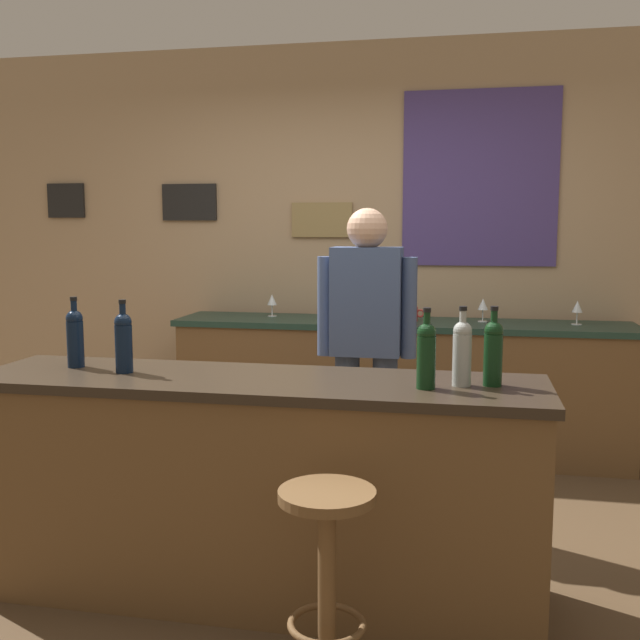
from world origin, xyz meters
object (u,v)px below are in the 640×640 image
Objects in this scene: wine_bottle_a at (75,336)px; wine_glass_b at (333,303)px; wine_bottle_b at (124,340)px; bartender at (366,340)px; wine_glass_d at (577,308)px; wine_glass_a at (272,301)px; coffee_mug at (412,314)px; wine_bottle_e at (493,351)px; wine_glass_c at (483,305)px; bar_stool at (327,555)px; wine_bottle_c at (426,353)px; wine_bottle_d at (462,351)px.

wine_glass_b is at bearing 69.14° from wine_bottle_a.
wine_glass_b is (0.51, 2.08, -0.05)m from wine_bottle_b.
bartender reaches higher than wine_glass_d.
coffee_mug is at bearing -4.00° from wine_glass_a.
wine_glass_a is 1.00× the size of wine_glass_b.
wine_glass_a is (-1.44, 2.10, -0.05)m from wine_bottle_e.
wine_bottle_a is at bearing -130.51° from wine_glass_c.
bartender is at bearing -136.61° from wine_glass_d.
coffee_mug is (-0.46, 2.03, -0.11)m from wine_bottle_e.
wine_bottle_a is 1.00× the size of wine_bottle_e.
wine_glass_b is 1.24× the size of coffee_mug.
wine_glass_c is at bearing 62.17° from bartender.
bar_stool is (0.08, -1.51, -0.48)m from bartender.
wine_bottle_a is at bearing -141.97° from bartender.
wine_glass_b is at bearing 109.21° from wine_bottle_c.
wine_glass_d is 1.05m from coffee_mug.
wine_glass_a and wine_glass_d have the same top height.
wine_bottle_c is 1.00× the size of wine_bottle_d.
wine_glass_d is (2.35, 2.03, -0.05)m from wine_bottle_a.
bartender is 5.29× the size of wine_bottle_a.
wine_bottle_c is 1.97× the size of wine_glass_b.
bartender is 1.18m from wine_glass_b.
wine_bottle_b is 1.00× the size of wine_bottle_e.
wine_glass_b is 0.99m from wine_glass_c.
wine_glass_d is (1.58, 0.02, 0.00)m from wine_glass_b.
bar_stool is at bearing -131.84° from wine_bottle_e.
wine_glass_d is (0.59, -0.03, 0.00)m from wine_glass_c.
wine_bottle_c is (1.25, -0.06, 0.00)m from wine_bottle_b.
wine_glass_b is at bearing -177.16° from wine_glass_c.
bartender is 10.45× the size of wine_glass_a.
wine_bottle_a and wine_bottle_e have the same top height.
wine_bottle_b reaches higher than wine_glass_b.
wine_glass_b and wine_glass_d have the same top height.
wine_glass_d is (2.09, 2.10, -0.05)m from wine_bottle_b.
wine_bottle_c is 2.32m from wine_glass_d.
coffee_mug is at bearing -173.42° from wine_glass_c.
bartender is 5.29× the size of wine_bottle_e.
wine_glass_a and wine_glass_b have the same top height.
wine_bottle_a is (-1.15, -0.90, 0.12)m from bartender.
wine_bottle_a is 1.00× the size of wine_bottle_b.
wine_bottle_d is (0.13, 0.08, 0.00)m from wine_bottle_c.
bartender reaches higher than wine_glass_c.
bartender is 1.32m from wine_glass_c.
coffee_mug is at bearing 88.42° from bar_stool.
wine_glass_c is at bearing 2.84° from wine_glass_b.
wine_bottle_a is 1.00× the size of wine_bottle_c.
bar_stool is at bearing -86.88° from bartender.
bartender is 5.29× the size of wine_bottle_b.
wine_glass_a is at bearing 125.06° from bartender.
wine_glass_a reaches higher than bar_stool.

